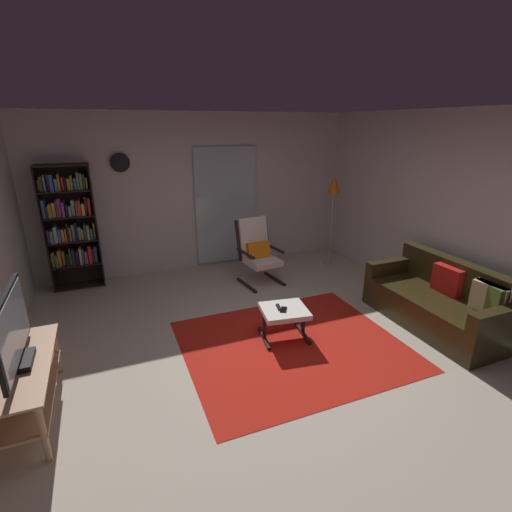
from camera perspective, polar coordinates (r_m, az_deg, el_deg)
The scene contains 15 objects.
ground_plane at distance 4.42m, azimuth 1.77°, elevation -13.60°, with size 7.02×7.02×0.00m, color #BFB29E.
wall_back at distance 6.56m, azimuth -8.54°, elevation 9.44°, with size 5.60×0.06×2.60m, color silver.
wall_right at distance 5.52m, azimuth 28.61°, elevation 5.44°, with size 0.06×6.00×2.60m, color silver.
glass_door_panel at distance 6.67m, azimuth -4.49°, elevation 7.55°, with size 1.10×0.01×2.00m, color silver.
area_rug at distance 4.48m, azimuth 5.52°, elevation -13.19°, with size 2.43×2.09×0.01m, color red.
tv_stand at distance 3.88m, azimuth -31.52°, elevation -15.84°, with size 0.47×1.26×0.53m.
television at distance 3.65m, azimuth -32.83°, elevation -9.62°, with size 0.20×1.02×0.62m.
bookshelf_near_tv at distance 6.27m, azimuth -26.26°, elevation 4.33°, with size 0.72×0.30×1.87m.
leather_sofa at distance 5.26m, azimuth 26.11°, elevation -6.30°, with size 0.82×1.76×0.80m.
lounge_armchair at distance 5.94m, azimuth 0.23°, elevation 0.99°, with size 0.64×0.72×1.02m.
ottoman at distance 4.46m, azimuth 4.28°, elevation -8.69°, with size 0.59×0.55×0.38m.
tv_remote at distance 4.44m, azimuth 3.42°, elevation -7.71°, with size 0.04×0.14×0.02m, color black.
cell_phone at distance 4.40m, azimuth 4.19°, elevation -8.08°, with size 0.07×0.14×0.01m, color black.
floor_lamp_by_shelf at distance 6.70m, azimuth 11.65°, elevation 9.58°, with size 0.23×0.23×1.57m.
wall_clock at distance 6.24m, azimuth -19.86°, elevation 13.14°, with size 0.29×0.03×0.29m.
Camera 1 is at (-1.52, -3.39, 2.40)m, focal length 26.49 mm.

